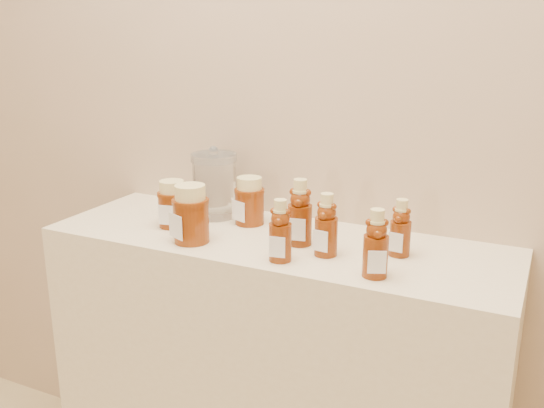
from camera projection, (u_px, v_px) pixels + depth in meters
The scene contains 11 objects.
wall_back at pixel (308, 54), 1.59m from camera, with size 3.50×0.02×2.70m, color tan.
display_table at pixel (275, 391), 1.67m from camera, with size 1.20×0.40×0.90m, color beige.
bear_bottle_back_left at pixel (300, 208), 1.48m from camera, with size 0.06×0.06×0.19m, color #5B2007, non-canonical shape.
bear_bottle_back_mid at pixel (326, 221), 1.41m from camera, with size 0.06×0.06×0.17m, color #5B2007, non-canonical shape.
bear_bottle_back_right at pixel (401, 224), 1.41m from camera, with size 0.05×0.05×0.16m, color #5B2007, non-canonical shape.
bear_bottle_front_left at pixel (280, 226), 1.38m from camera, with size 0.06×0.06×0.17m, color #5B2007, non-canonical shape.
bear_bottle_front_right at pixel (376, 239), 1.29m from camera, with size 0.06×0.06×0.17m, color #5B2007, non-canonical shape.
honey_jar_left at pixel (173, 204), 1.62m from camera, with size 0.08×0.08×0.13m, color #5B2007, non-canonical shape.
honey_jar_back at pixel (249, 201), 1.64m from camera, with size 0.08×0.08×0.13m, color #5B2007, non-canonical shape.
honey_jar_front at pixel (191, 214), 1.50m from camera, with size 0.09×0.09×0.15m, color #5B2007, non-canonical shape.
glass_canister at pixel (214, 183), 1.70m from camera, with size 0.13×0.13×0.20m, color white, non-canonical shape.
Camera 1 is at (0.62, 0.23, 1.42)m, focal length 40.00 mm.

